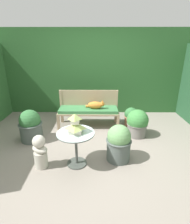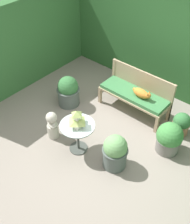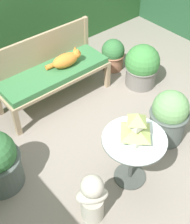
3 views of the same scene
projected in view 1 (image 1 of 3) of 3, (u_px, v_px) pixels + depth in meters
The scene contains 12 objects.
ground at pixel (92, 145), 3.58m from camera, with size 30.00×30.00×0.00m, color gray.
foliage_hedge_back at pixel (94, 71), 5.41m from camera, with size 6.40×1.00×2.37m, color #285628.
garden_bench at pixel (88, 111), 4.31m from camera, with size 1.48×0.52×0.48m.
bench_backrest at pixel (89, 100), 4.45m from camera, with size 1.48×0.06×0.87m.
cat at pixel (96, 105), 4.22m from camera, with size 0.46×0.22×0.21m.
patio_table at pixel (76, 140), 2.85m from camera, with size 0.62×0.62×0.60m.
pagoda_birdhouse at pixel (75, 125), 2.76m from camera, with size 0.27×0.27×0.32m.
garden_bust at pixel (40, 152), 2.84m from camera, with size 0.34×0.29×0.59m.
potted_plant_table_far at pixel (131, 117), 4.41m from camera, with size 0.34×0.34×0.47m.
potted_plant_hedge_corner at pixel (31, 126), 3.67m from camera, with size 0.49×0.49×0.68m.
potted_plant_path_edge at pixel (119, 143), 3.03m from camera, with size 0.45×0.45×0.66m.
potted_plant_table_near at pixel (137, 123), 3.88m from camera, with size 0.48×0.48×0.61m.
Camera 1 is at (0.08, -3.11, 1.91)m, focal length 28.00 mm.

